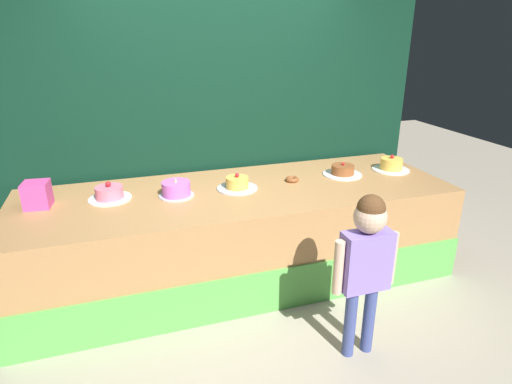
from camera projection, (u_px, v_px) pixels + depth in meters
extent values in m
plane|color=#ADA38E|center=(261.00, 313.00, 3.34)|extent=(12.00, 12.00, 0.00)
cube|color=#B27F4C|center=(239.00, 233.00, 3.73)|extent=(3.61, 1.20, 0.81)
cube|color=#59B24C|center=(261.00, 293.00, 3.26)|extent=(3.61, 0.02, 0.36)
cube|color=black|center=(216.00, 86.00, 3.93)|extent=(4.06, 0.08, 3.16)
cylinder|color=#3F4C8C|center=(350.00, 322.00, 2.83)|extent=(0.08, 0.08, 0.51)
cylinder|color=#3F4C8C|center=(369.00, 318.00, 2.87)|extent=(0.08, 0.08, 0.51)
cube|color=#8C72D8|center=(366.00, 261.00, 2.69)|extent=(0.32, 0.14, 0.40)
cylinder|color=beige|center=(338.00, 268.00, 2.64)|extent=(0.06, 0.06, 0.36)
cylinder|color=beige|center=(391.00, 258.00, 2.75)|extent=(0.06, 0.06, 0.36)
sphere|color=beige|center=(370.00, 217.00, 2.58)|extent=(0.20, 0.20, 0.20)
sphere|color=brown|center=(371.00, 209.00, 2.56)|extent=(0.17, 0.17, 0.17)
cube|color=#E2469B|center=(37.00, 195.00, 3.21)|extent=(0.20, 0.20, 0.20)
torus|color=brown|center=(292.00, 179.00, 3.78)|extent=(0.12, 0.12, 0.04)
cylinder|color=white|center=(110.00, 198.00, 3.39)|extent=(0.33, 0.33, 0.01)
cylinder|color=pink|center=(109.00, 192.00, 3.37)|extent=(0.21, 0.21, 0.09)
sphere|color=red|center=(108.00, 184.00, 3.35)|extent=(0.04, 0.04, 0.04)
cylinder|color=silver|center=(177.00, 195.00, 3.45)|extent=(0.28, 0.28, 0.01)
cylinder|color=#CC66D8|center=(176.00, 188.00, 3.43)|extent=(0.23, 0.23, 0.11)
cone|color=#F2E566|center=(176.00, 180.00, 3.40)|extent=(0.02, 0.02, 0.04)
cylinder|color=silver|center=(237.00, 188.00, 3.61)|extent=(0.34, 0.34, 0.01)
cylinder|color=#F2BF4C|center=(237.00, 182.00, 3.59)|extent=(0.19, 0.19, 0.09)
sphere|color=red|center=(237.00, 175.00, 3.57)|extent=(0.04, 0.04, 0.04)
cylinder|color=white|center=(342.00, 174.00, 3.95)|extent=(0.36, 0.36, 0.01)
cylinder|color=brown|center=(343.00, 170.00, 3.94)|extent=(0.21, 0.21, 0.08)
sphere|color=red|center=(343.00, 164.00, 3.92)|extent=(0.03, 0.03, 0.03)
cylinder|color=white|center=(391.00, 170.00, 4.09)|extent=(0.35, 0.35, 0.01)
cylinder|color=#F2BF4C|center=(391.00, 164.00, 4.07)|extent=(0.20, 0.20, 0.11)
sphere|color=red|center=(392.00, 157.00, 4.04)|extent=(0.04, 0.04, 0.04)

